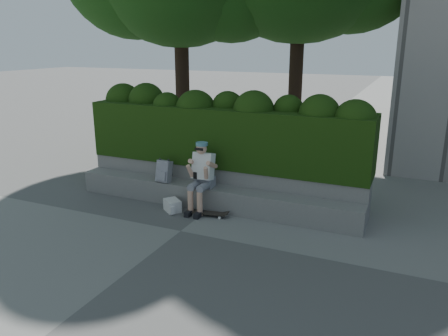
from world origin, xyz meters
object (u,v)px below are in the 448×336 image
at_px(person, 202,174).
at_px(backpack_ground, 172,205).
at_px(skateboard, 208,213).
at_px(backpack_plaid, 164,171).

relative_size(person, backpack_ground, 3.81).
distance_m(person, skateboard, 0.77).
bearing_deg(person, backpack_plaid, 174.92).
bearing_deg(person, skateboard, -46.02).
relative_size(skateboard, backpack_ground, 2.07).
distance_m(skateboard, backpack_plaid, 1.35).
height_order(person, backpack_plaid, person).
xyz_separation_m(skateboard, backpack_plaid, (-1.15, 0.33, 0.61)).
bearing_deg(backpack_ground, skateboard, 42.12).
relative_size(skateboard, backpack_plaid, 1.68).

